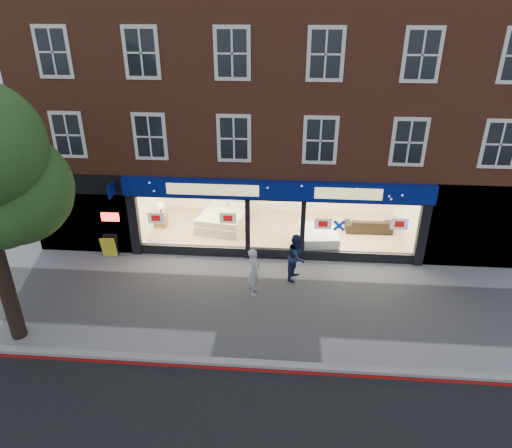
# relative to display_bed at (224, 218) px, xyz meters

# --- Properties ---
(ground) EXTENTS (120.00, 120.00, 0.00)m
(ground) POSITION_rel_display_bed_xyz_m (2.37, -5.61, -0.47)
(ground) COLOR gray
(ground) RESTS_ON ground
(kerb_line) EXTENTS (60.00, 0.10, 0.01)m
(kerb_line) POSITION_rel_display_bed_xyz_m (2.37, -8.71, -0.47)
(kerb_line) COLOR #8C0A07
(kerb_line) RESTS_ON ground
(kerb_stone) EXTENTS (60.00, 0.25, 0.12)m
(kerb_stone) POSITION_rel_display_bed_xyz_m (2.37, -8.51, -0.41)
(kerb_stone) COLOR gray
(kerb_stone) RESTS_ON ground
(showroom_floor) EXTENTS (11.00, 4.50, 0.10)m
(showroom_floor) POSITION_rel_display_bed_xyz_m (2.37, -0.36, -0.42)
(showroom_floor) COLOR tan
(showroom_floor) RESTS_ON ground
(building) EXTENTS (19.00, 8.26, 10.30)m
(building) POSITION_rel_display_bed_xyz_m (2.35, 1.32, 6.20)
(building) COLOR brown
(building) RESTS_ON ground
(display_bed) EXTENTS (2.32, 2.65, 1.35)m
(display_bed) POSITION_rel_display_bed_xyz_m (0.00, 0.00, 0.00)
(display_bed) COLOR beige
(display_bed) RESTS_ON showroom_floor
(bedside_table) EXTENTS (0.48, 0.48, 0.55)m
(bedside_table) POSITION_rel_display_bed_xyz_m (-2.73, -0.30, -0.10)
(bedside_table) COLOR brown
(bedside_table) RESTS_ON showroom_floor
(mattress_stack) EXTENTS (1.61, 1.93, 0.70)m
(mattress_stack) POSITION_rel_display_bed_xyz_m (4.09, -1.61, -0.02)
(mattress_stack) COLOR white
(mattress_stack) RESTS_ON showroom_floor
(sofa) EXTENTS (2.00, 0.80, 0.58)m
(sofa) POSITION_rel_display_bed_xyz_m (6.34, -0.07, -0.08)
(sofa) COLOR black
(sofa) RESTS_ON showroom_floor
(a_board) EXTENTS (0.61, 0.42, 0.89)m
(a_board) POSITION_rel_display_bed_xyz_m (-4.12, -2.91, -0.03)
(a_board) COLOR yellow
(a_board) RESTS_ON ground
(pedestrian_grey) EXTENTS (0.48, 0.66, 1.70)m
(pedestrian_grey) POSITION_rel_display_bed_xyz_m (1.76, -4.99, 0.38)
(pedestrian_grey) COLOR #ADAFB5
(pedestrian_grey) RESTS_ON ground
(pedestrian_blue) EXTENTS (0.90, 1.02, 1.76)m
(pedestrian_blue) POSITION_rel_display_bed_xyz_m (3.21, -3.92, 0.40)
(pedestrian_blue) COLOR #182343
(pedestrian_blue) RESTS_ON ground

